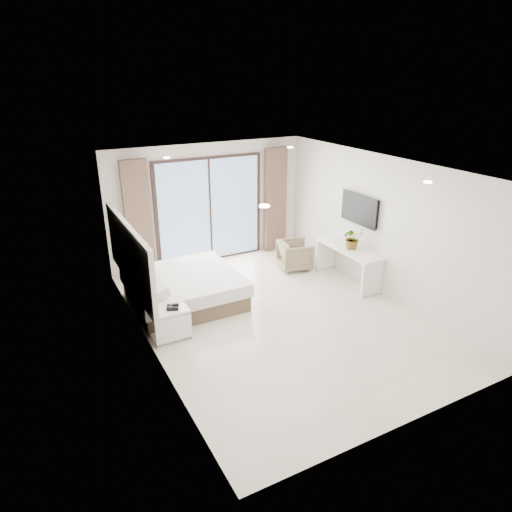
{
  "coord_description": "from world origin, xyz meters",
  "views": [
    {
      "loc": [
        -3.76,
        -6.2,
        4.1
      ],
      "look_at": [
        -0.24,
        0.4,
        1.08
      ],
      "focal_mm": 32.0,
      "sensor_mm": 36.0,
      "label": 1
    }
  ],
  "objects_px": {
    "armchair": "(295,254)",
    "console_desk": "(348,256)",
    "bed": "(183,289)",
    "nightstand": "(169,323)"
  },
  "relations": [
    {
      "from": "armchair",
      "to": "console_desk",
      "type": "bearing_deg",
      "value": -138.68
    },
    {
      "from": "console_desk",
      "to": "bed",
      "type": "bearing_deg",
      "value": 168.4
    },
    {
      "from": "bed",
      "to": "nightstand",
      "type": "distance_m",
      "value": 1.23
    },
    {
      "from": "bed",
      "to": "console_desk",
      "type": "bearing_deg",
      "value": -11.6
    },
    {
      "from": "bed",
      "to": "armchair",
      "type": "bearing_deg",
      "value": 8.45
    },
    {
      "from": "nightstand",
      "to": "console_desk",
      "type": "bearing_deg",
      "value": 5.47
    },
    {
      "from": "bed",
      "to": "console_desk",
      "type": "relative_size",
      "value": 1.19
    },
    {
      "from": "bed",
      "to": "armchair",
      "type": "distance_m",
      "value": 2.8
    },
    {
      "from": "nightstand",
      "to": "console_desk",
      "type": "relative_size",
      "value": 0.35
    },
    {
      "from": "armchair",
      "to": "bed",
      "type": "bearing_deg",
      "value": 111.6
    }
  ]
}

